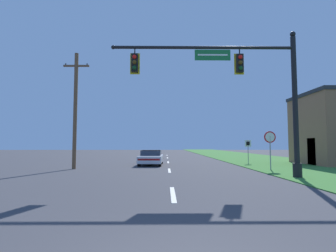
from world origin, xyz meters
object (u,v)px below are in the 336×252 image
object	(u,v)px
stop_sign	(270,142)
route_sign_post	(248,146)
signal_mast	(249,88)
car_ahead	(151,157)
utility_pole_near	(75,108)

from	to	relation	value
stop_sign	route_sign_post	bearing A→B (deg)	85.78
signal_mast	car_ahead	bearing A→B (deg)	122.54
signal_mast	route_sign_post	size ratio (longest dim) A/B	4.77
car_ahead	route_sign_post	distance (m)	8.62
stop_sign	route_sign_post	world-z (taller)	stop_sign
car_ahead	stop_sign	world-z (taller)	stop_sign
signal_mast	stop_sign	xyz separation A→B (m)	(2.56, 3.85, -2.73)
route_sign_post	utility_pole_near	world-z (taller)	utility_pole_near
signal_mast	utility_pole_near	xyz separation A→B (m)	(-10.57, 4.93, -0.38)
stop_sign	utility_pole_near	xyz separation A→B (m)	(-13.13, 1.08, 2.34)
car_ahead	stop_sign	distance (m)	9.40
car_ahead	stop_sign	bearing A→B (deg)	-30.45
signal_mast	utility_pole_near	distance (m)	11.67
signal_mast	utility_pole_near	world-z (taller)	utility_pole_near
stop_sign	signal_mast	bearing A→B (deg)	-123.67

